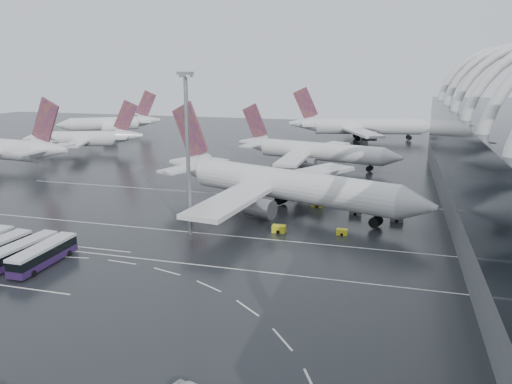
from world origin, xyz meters
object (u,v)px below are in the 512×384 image
(airliner_gate_c, at_px, (360,127))
(gse_cart_belly_a, at_px, (342,232))
(gse_cart_belly_c, at_px, (279,229))
(airliner_main, at_px, (278,184))
(gse_cart_belly_d, at_px, (397,218))
(jet_remote_far, at_px, (111,124))
(bus_row_near_c, at_px, (23,251))
(bus_row_near_d, at_px, (43,254))
(gse_cart_belly_e, at_px, (318,204))
(gse_cart_belly_b, at_px, (355,212))
(floodlight_mast, at_px, (187,135))
(airliner_gate_b, at_px, (312,151))
(jet_remote_west, at_px, (4,149))
(jet_remote_mid, at_px, (86,139))

(airliner_gate_c, relative_size, gse_cart_belly_a, 30.30)
(airliner_gate_c, relative_size, gse_cart_belly_c, 24.38)
(airliner_main, bearing_deg, gse_cart_belly_d, 14.12)
(jet_remote_far, relative_size, bus_row_near_c, 3.21)
(bus_row_near_d, bearing_deg, gse_cart_belly_e, -38.97)
(airliner_main, height_order, jet_remote_far, airliner_main)
(airliner_gate_c, xyz_separation_m, gse_cart_belly_e, (-1.41, -103.12, -4.63))
(airliner_main, xyz_separation_m, gse_cart_belly_b, (16.21, 0.19, -4.75))
(bus_row_near_d, bearing_deg, gse_cart_belly_d, -54.37)
(bus_row_near_d, relative_size, gse_cart_belly_d, 5.16)
(floodlight_mast, distance_m, gse_cart_belly_a, 32.26)
(airliner_gate_b, distance_m, gse_cart_belly_e, 44.70)
(jet_remote_west, bearing_deg, gse_cart_belly_a, 167.29)
(airliner_gate_c, relative_size, jet_remote_mid, 1.46)
(airliner_main, relative_size, gse_cart_belly_d, 24.92)
(floodlight_mast, bearing_deg, bus_row_near_c, -137.40)
(airliner_gate_c, height_order, gse_cart_belly_c, airliner_gate_c)
(floodlight_mast, bearing_deg, gse_cart_belly_e, 51.53)
(bus_row_near_c, bearing_deg, floodlight_mast, -42.30)
(gse_cart_belly_a, bearing_deg, gse_cart_belly_b, 84.43)
(gse_cart_belly_b, distance_m, gse_cart_belly_c, 19.41)
(gse_cart_belly_b, bearing_deg, gse_cart_belly_e, 154.65)
(bus_row_near_c, bearing_deg, gse_cart_belly_a, -56.05)
(airliner_main, bearing_deg, bus_row_near_c, -109.58)
(gse_cart_belly_a, xyz_separation_m, gse_cart_belly_b, (1.29, 13.21, 0.12))
(jet_remote_west, relative_size, jet_remote_far, 1.20)
(airliner_gate_b, height_order, jet_remote_west, jet_remote_west)
(gse_cart_belly_e, bearing_deg, airliner_main, -152.46)
(jet_remote_mid, xyz_separation_m, gse_cart_belly_c, (84.68, -67.02, -3.99))
(jet_remote_west, height_order, bus_row_near_c, jet_remote_west)
(gse_cart_belly_a, height_order, gse_cart_belly_c, gse_cart_belly_c)
(jet_remote_mid, distance_m, gse_cart_belly_d, 118.75)
(gse_cart_belly_e, bearing_deg, airliner_gate_b, 100.78)
(airliner_main, height_order, gse_cart_belly_b, airliner_main)
(airliner_gate_c, distance_m, bus_row_near_d, 150.99)
(airliner_gate_b, height_order, jet_remote_far, jet_remote_far)
(airliner_gate_c, relative_size, jet_remote_west, 1.22)
(jet_remote_west, relative_size, bus_row_near_d, 3.78)
(jet_remote_far, bearing_deg, bus_row_near_d, 86.33)
(jet_remote_west, relative_size, gse_cart_belly_d, 19.50)
(airliner_gate_c, xyz_separation_m, gse_cart_belly_b, (6.89, -107.05, -4.66))
(airliner_gate_b, xyz_separation_m, gse_cart_belly_e, (8.33, -43.75, -3.84))
(jet_remote_west, distance_m, bus_row_near_d, 86.04)
(jet_remote_west, xyz_separation_m, gse_cart_belly_a, (102.74, -34.76, -4.91))
(gse_cart_belly_b, bearing_deg, jet_remote_mid, 151.77)
(bus_row_near_c, distance_m, gse_cart_belly_c, 42.49)
(airliner_main, bearing_deg, airliner_gate_c, 104.63)
(jet_remote_mid, height_order, jet_remote_far, jet_remote_far)
(bus_row_near_d, distance_m, floodlight_mast, 29.66)
(jet_remote_mid, height_order, bus_row_near_c, jet_remote_mid)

